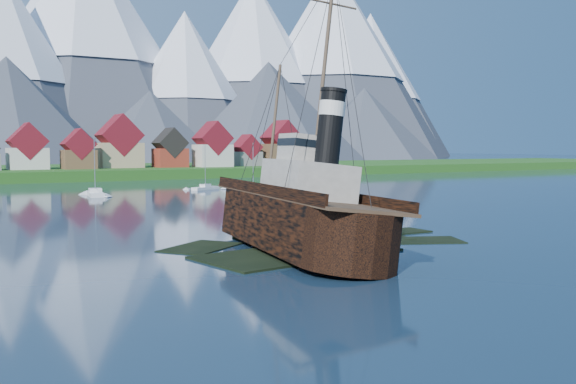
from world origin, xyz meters
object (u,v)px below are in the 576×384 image
tugboat_wreck (284,213)px  sailboat_f (205,189)px  sailboat_d (253,196)px  sailboat_e (95,194)px

tugboat_wreck → sailboat_f: tugboat_wreck is taller
sailboat_d → sailboat_f: size_ratio=1.04×
sailboat_e → sailboat_f: (26.19, 6.10, -0.03)m
tugboat_wreck → sailboat_e: tugboat_wreck is taller
tugboat_wreck → sailboat_e: size_ratio=2.69×
sailboat_e → sailboat_f: sailboat_e is taller
sailboat_e → sailboat_d: bearing=-28.4°
sailboat_d → sailboat_e: bearing=164.2°
sailboat_d → sailboat_e: (-25.24, 19.10, 0.02)m
tugboat_wreck → sailboat_d: bearing=74.8°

